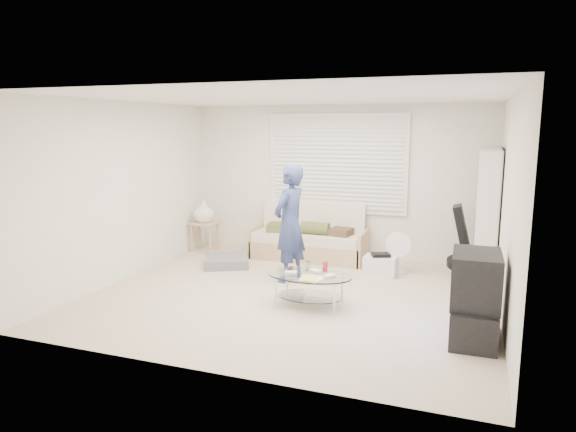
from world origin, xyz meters
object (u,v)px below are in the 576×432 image
at_px(futon_sofa, 309,240).
at_px(coffee_table, 310,280).
at_px(tv_unit, 474,298).
at_px(bookshelf, 486,214).

relative_size(futon_sofa, coffee_table, 1.78).
xyz_separation_m(tv_unit, coffee_table, (-1.87, 0.40, -0.13)).
height_order(tv_unit, coffee_table, tv_unit).
bearing_deg(coffee_table, futon_sofa, 107.63).
distance_m(bookshelf, tv_unit, 2.36).
relative_size(bookshelf, tv_unit, 2.05).
distance_m(futon_sofa, coffee_table, 2.27).
height_order(futon_sofa, coffee_table, futon_sofa).
relative_size(bookshelf, coffee_table, 1.77).
bearing_deg(coffee_table, bookshelf, 43.63).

